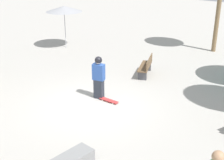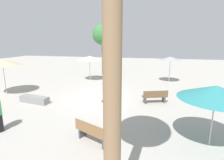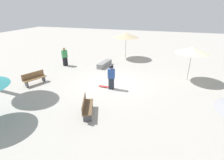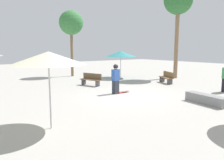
% 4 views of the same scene
% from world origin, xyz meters
% --- Properties ---
extents(ground_plane, '(60.00, 60.00, 0.00)m').
position_xyz_m(ground_plane, '(0.00, 0.00, 0.00)').
color(ground_plane, '#ADA8A0').
extents(skater_main, '(0.33, 0.49, 1.70)m').
position_xyz_m(skater_main, '(-0.68, -0.18, 0.91)').
color(skater_main, '#282D38').
rests_on(skater_main, ground_plane).
extents(skateboard, '(0.22, 0.80, 0.07)m').
position_xyz_m(skateboard, '(-0.62, 0.34, 0.06)').
color(skateboard, red).
rests_on(skateboard, ground_plane).
extents(concrete_ledge, '(2.07, 0.78, 0.44)m').
position_xyz_m(concrete_ledge, '(3.63, 1.86, 0.22)').
color(concrete_ledge, gray).
rests_on(concrete_ledge, ground_plane).
extents(bench_near, '(1.65, 0.96, 0.85)m').
position_xyz_m(bench_near, '(-3.90, 0.10, 0.43)').
color(bench_near, '#47474C').
rests_on(bench_near, ground_plane).
extents(bench_far, '(1.64, 1.04, 0.85)m').
position_xyz_m(bench_far, '(-1.55, 5.25, 0.43)').
color(bench_far, '#47474C').
rests_on(bench_far, ground_plane).
extents(shade_umbrella_grey, '(2.10, 2.10, 2.47)m').
position_xyz_m(shade_umbrella_grey, '(-5.22, -6.15, 2.30)').
color(shade_umbrella_grey, '#B7B7BC').
rests_on(shade_umbrella_grey, ground_plane).
extents(shade_umbrella_cream, '(2.36, 2.36, 2.47)m').
position_xyz_m(shade_umbrella_cream, '(2.46, -5.16, 2.26)').
color(shade_umbrella_cream, '#B7B7BC').
rests_on(shade_umbrella_cream, ground_plane).
extents(shade_umbrella_teal, '(2.66, 2.66, 2.35)m').
position_xyz_m(shade_umbrella_teal, '(-5.96, 4.35, 2.10)').
color(shade_umbrella_teal, '#B7B7BC').
rests_on(shade_umbrella_teal, ground_plane).
extents(shade_umbrella_tan, '(2.69, 2.69, 2.64)m').
position_xyz_m(shade_umbrella_tan, '(6.96, 0.68, 2.41)').
color(shade_umbrella_tan, '#B7B7BC').
rests_on(shade_umbrella_tan, ground_plane).
extents(palm_tree_center_right, '(2.40, 2.40, 5.82)m').
position_xyz_m(palm_tree_center_right, '(2.06, -8.56, 4.54)').
color(palm_tree_center_right, brown).
rests_on(palm_tree_center_right, ground_plane).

